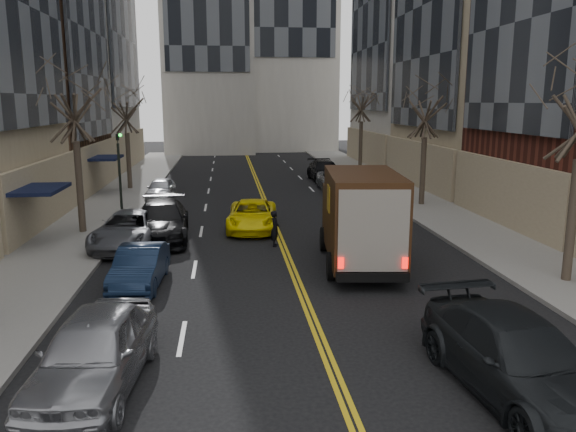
# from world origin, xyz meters

# --- Properties ---
(sidewalk_left) EXTENTS (4.00, 66.00, 0.15)m
(sidewalk_left) POSITION_xyz_m (-9.00, 27.00, 0.07)
(sidewalk_left) COLOR slate
(sidewalk_left) RESTS_ON ground
(sidewalk_right) EXTENTS (4.00, 66.00, 0.15)m
(sidewalk_right) POSITION_xyz_m (9.00, 27.00, 0.07)
(sidewalk_right) COLOR slate
(sidewalk_right) RESTS_ON ground
(tree_lf_mid) EXTENTS (3.20, 3.20, 8.91)m
(tree_lf_mid) POSITION_xyz_m (-8.80, 20.00, 6.60)
(tree_lf_mid) COLOR #382D23
(tree_lf_mid) RESTS_ON sidewalk_left
(tree_lf_far) EXTENTS (3.20, 3.20, 8.12)m
(tree_lf_far) POSITION_xyz_m (-8.80, 33.00, 6.02)
(tree_lf_far) COLOR #382D23
(tree_lf_far) RESTS_ON sidewalk_left
(tree_rt_mid) EXTENTS (3.20, 3.20, 8.32)m
(tree_rt_mid) POSITION_xyz_m (8.80, 25.00, 6.17)
(tree_rt_mid) COLOR #382D23
(tree_rt_mid) RESTS_ON sidewalk_right
(tree_rt_far) EXTENTS (3.20, 3.20, 9.11)m
(tree_rt_far) POSITION_xyz_m (8.80, 40.00, 6.74)
(tree_rt_far) COLOR #382D23
(tree_rt_far) RESTS_ON sidewalk_right
(traffic_signal) EXTENTS (0.29, 0.26, 4.70)m
(traffic_signal) POSITION_xyz_m (-7.39, 22.00, 2.82)
(traffic_signal) COLOR black
(traffic_signal) RESTS_ON sidewalk_left
(ups_truck) EXTENTS (3.12, 6.59, 3.49)m
(ups_truck) POSITION_xyz_m (2.51, 13.83, 1.76)
(ups_truck) COLOR black
(ups_truck) RESTS_ON ground
(observer_sedan) EXTENTS (2.77, 5.73, 1.61)m
(observer_sedan) POSITION_xyz_m (3.54, 4.43, 0.80)
(observer_sedan) COLOR black
(observer_sedan) RESTS_ON ground
(taxi) EXTENTS (2.62, 5.01, 1.35)m
(taxi) POSITION_xyz_m (-1.11, 20.17, 0.67)
(taxi) COLOR yellow
(taxi) RESTS_ON ground
(pedestrian) EXTENTS (0.43, 0.59, 1.50)m
(pedestrian) POSITION_xyz_m (-0.33, 16.98, 0.75)
(pedestrian) COLOR black
(pedestrian) RESTS_ON ground
(parked_lf_a) EXTENTS (2.37, 4.94, 1.63)m
(parked_lf_a) POSITION_xyz_m (-5.10, 5.65, 0.81)
(parked_lf_a) COLOR #95969C
(parked_lf_a) RESTS_ON ground
(parked_lf_b) EXTENTS (1.58, 4.02, 1.30)m
(parked_lf_b) POSITION_xyz_m (-5.15, 12.34, 0.65)
(parked_lf_b) COLOR #0F1C32
(parked_lf_b) RESTS_ON ground
(parked_lf_c) EXTENTS (2.90, 5.46, 1.46)m
(parked_lf_c) POSITION_xyz_m (-6.30, 17.52, 0.73)
(parked_lf_c) COLOR #53545B
(parked_lf_c) RESTS_ON ground
(parked_lf_d) EXTENTS (2.58, 5.76, 1.64)m
(parked_lf_d) POSITION_xyz_m (-5.14, 18.63, 0.82)
(parked_lf_d) COLOR black
(parked_lf_d) RESTS_ON ground
(parked_lf_e) EXTENTS (1.71, 3.89, 1.30)m
(parked_lf_e) POSITION_xyz_m (-6.30, 29.01, 0.65)
(parked_lf_e) COLOR #B7BABF
(parked_lf_e) RESTS_ON ground
(parked_rt_a) EXTENTS (1.71, 4.23, 1.36)m
(parked_rt_a) POSITION_xyz_m (6.30, 26.69, 0.68)
(parked_rt_a) COLOR #47494E
(parked_rt_a) RESTS_ON ground
(parked_rt_b) EXTENTS (2.59, 5.23, 1.43)m
(parked_rt_b) POSITION_xyz_m (5.10, 31.05, 0.71)
(parked_rt_b) COLOR #93959A
(parked_rt_b) RESTS_ON ground
(parked_rt_c) EXTENTS (2.27, 5.30, 1.52)m
(parked_rt_c) POSITION_xyz_m (5.10, 35.87, 0.76)
(parked_rt_c) COLOR black
(parked_rt_c) RESTS_ON ground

